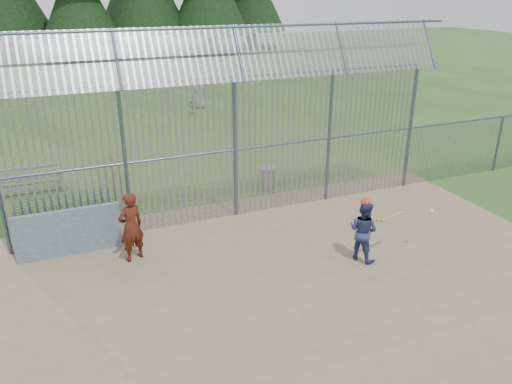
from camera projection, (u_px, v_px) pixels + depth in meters
name	position (u px, v px, depth m)	size (l,w,h in m)	color
ground	(289.00, 274.00, 11.60)	(120.00, 120.00, 0.00)	#2D511E
dirt_infield	(299.00, 284.00, 11.17)	(14.00, 10.00, 0.02)	#756047
dugout_wall	(69.00, 232.00, 12.20)	(2.50, 0.12, 1.20)	#38566B
batter	(363.00, 231.00, 11.93)	(0.74, 0.57, 1.52)	navy
onlooker	(131.00, 227.00, 11.87)	(0.64, 0.42, 1.75)	maroon
bg_kid_standing	(199.00, 92.00, 27.12)	(0.85, 0.55, 1.74)	gray
bg_kid_seated	(194.00, 106.00, 25.92)	(0.56, 0.23, 0.95)	slate
batting_gear	(374.00, 206.00, 11.73)	(1.90, 0.48, 0.59)	red
trash_can	(266.00, 178.00, 16.35)	(0.56, 0.56, 0.82)	gray
bleacher	(13.00, 181.00, 15.99)	(3.00, 0.95, 0.72)	slate
backstop_fence	(295.00, 131.00, 14.28)	(20.09, 0.81, 5.30)	#47566B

